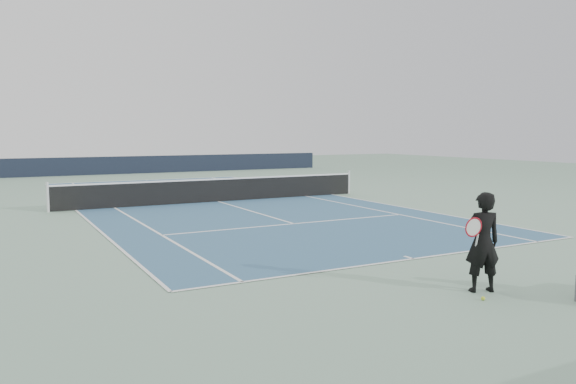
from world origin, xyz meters
name	(u,v)px	position (x,y,z in m)	size (l,w,h in m)	color
ground	(218,202)	(0.00, 0.00, 0.00)	(80.00, 80.00, 0.00)	gray
court_surface	(218,202)	(0.00, 0.00, 0.01)	(10.97, 23.77, 0.01)	#345C7C
tennis_net	(218,189)	(0.00, 0.00, 0.50)	(12.90, 0.10, 1.07)	silver
windscreen_far	(124,165)	(0.00, 17.88, 0.60)	(30.00, 0.25, 1.20)	black
tennis_player	(482,242)	(-0.64, -14.41, 0.89)	(0.84, 0.67, 1.77)	black
tennis_ball	(483,298)	(-1.01, -14.81, 0.03)	(0.07, 0.07, 0.07)	#C1D52B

